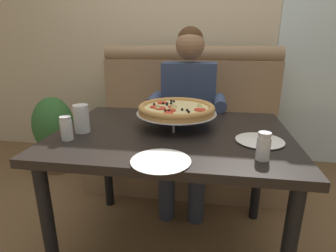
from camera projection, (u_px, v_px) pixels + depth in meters
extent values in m
plane|color=brown|center=(172.00, 246.00, 1.61)|extent=(16.00, 16.00, 0.00)
cube|color=beige|center=(194.00, 15.00, 2.57)|extent=(6.00, 0.12, 2.80)
cube|color=#937556|center=(185.00, 158.00, 2.27)|extent=(1.57, 0.60, 0.46)
cube|color=#937556|center=(190.00, 95.00, 2.50)|extent=(1.57, 0.18, 0.65)
cylinder|color=#937556|center=(191.00, 54.00, 2.38)|extent=(1.57, 0.14, 0.14)
cube|color=black|center=(172.00, 135.00, 1.39)|extent=(1.18, 0.87, 0.04)
cylinder|color=black|center=(49.00, 230.00, 1.24)|extent=(0.06, 0.06, 0.69)
cylinder|color=black|center=(107.00, 162.00, 1.93)|extent=(0.06, 0.06, 0.69)
cylinder|color=black|center=(258.00, 172.00, 1.77)|extent=(0.06, 0.06, 0.69)
cube|color=#2D3342|center=(186.00, 134.00, 1.94)|extent=(0.34, 0.40, 0.15)
cylinder|color=#2D3342|center=(167.00, 188.00, 1.81)|extent=(0.11, 0.11, 0.46)
cylinder|color=#2D3342|center=(196.00, 190.00, 1.78)|extent=(0.11, 0.11, 0.46)
cube|color=#38476B|center=(189.00, 99.00, 2.08)|extent=(0.40, 0.22, 0.56)
cylinder|color=#38476B|center=(154.00, 100.00, 1.90)|extent=(0.08, 0.28, 0.08)
cylinder|color=#38476B|center=(220.00, 103.00, 1.83)|extent=(0.08, 0.28, 0.08)
sphere|color=#997051|center=(190.00, 45.00, 1.94)|extent=(0.21, 0.21, 0.21)
sphere|color=#472D19|center=(190.00, 40.00, 1.94)|extent=(0.19, 0.19, 0.19)
cylinder|color=silver|center=(174.00, 126.00, 1.36)|extent=(0.01, 0.01, 0.07)
cylinder|color=silver|center=(161.00, 116.00, 1.53)|extent=(0.01, 0.01, 0.07)
cylinder|color=silver|center=(195.00, 117.00, 1.50)|extent=(0.01, 0.01, 0.07)
torus|color=silver|center=(176.00, 114.00, 1.45)|extent=(0.24, 0.24, 0.01)
cylinder|color=silver|center=(176.00, 113.00, 1.45)|extent=(0.43, 0.43, 0.00)
cylinder|color=tan|center=(176.00, 111.00, 1.45)|extent=(0.41, 0.41, 0.02)
torus|color=tan|center=(176.00, 107.00, 1.44)|extent=(0.41, 0.41, 0.03)
cylinder|color=beige|center=(176.00, 108.00, 1.44)|extent=(0.35, 0.35, 0.01)
cylinder|color=red|center=(160.00, 108.00, 1.41)|extent=(0.06, 0.06, 0.01)
cylinder|color=red|center=(171.00, 110.00, 1.37)|extent=(0.05, 0.05, 0.01)
cylinder|color=red|center=(168.00, 113.00, 1.32)|extent=(0.05, 0.05, 0.01)
cylinder|color=red|center=(162.00, 103.00, 1.54)|extent=(0.05, 0.05, 0.01)
cylinder|color=red|center=(200.00, 110.00, 1.38)|extent=(0.06, 0.06, 0.01)
cylinder|color=red|center=(155.00, 107.00, 1.44)|extent=(0.05, 0.05, 0.01)
cylinder|color=red|center=(172.00, 107.00, 1.44)|extent=(0.05, 0.05, 0.01)
sphere|color=black|center=(171.00, 101.00, 1.57)|extent=(0.01, 0.01, 0.01)
sphere|color=black|center=(163.00, 103.00, 1.51)|extent=(0.01, 0.01, 0.01)
sphere|color=black|center=(169.00, 111.00, 1.35)|extent=(0.01, 0.01, 0.01)
sphere|color=black|center=(187.00, 110.00, 1.37)|extent=(0.01, 0.01, 0.01)
sphere|color=black|center=(171.00, 103.00, 1.51)|extent=(0.01, 0.01, 0.01)
sphere|color=black|center=(167.00, 103.00, 1.51)|extent=(0.01, 0.01, 0.01)
sphere|color=black|center=(174.00, 101.00, 1.56)|extent=(0.01, 0.01, 0.01)
sphere|color=black|center=(165.00, 110.00, 1.36)|extent=(0.01, 0.01, 0.01)
sphere|color=black|center=(182.00, 109.00, 1.38)|extent=(0.01, 0.01, 0.01)
sphere|color=black|center=(189.00, 112.00, 1.33)|extent=(0.01, 0.01, 0.01)
sphere|color=black|center=(154.00, 104.00, 1.49)|extent=(0.01, 0.01, 0.01)
sphere|color=black|center=(167.00, 105.00, 1.48)|extent=(0.01, 0.01, 0.01)
cone|color=#CCC675|center=(199.00, 104.00, 1.46)|extent=(0.04, 0.04, 0.02)
cone|color=#CCC675|center=(174.00, 106.00, 1.43)|extent=(0.04, 0.04, 0.02)
cone|color=#CCC675|center=(158.00, 107.00, 1.41)|extent=(0.04, 0.04, 0.02)
cone|color=#CCC675|center=(172.00, 107.00, 1.40)|extent=(0.04, 0.04, 0.02)
cylinder|color=white|center=(263.00, 148.00, 1.05)|extent=(0.05, 0.05, 0.09)
cylinder|color=silver|center=(263.00, 152.00, 1.06)|extent=(0.05, 0.05, 0.06)
cylinder|color=silver|center=(265.00, 135.00, 1.03)|extent=(0.05, 0.05, 0.02)
cylinder|color=white|center=(67.00, 130.00, 1.26)|extent=(0.06, 0.06, 0.09)
cylinder|color=#A82D19|center=(67.00, 134.00, 1.26)|extent=(0.05, 0.05, 0.06)
cylinder|color=silver|center=(65.00, 119.00, 1.24)|extent=(0.05, 0.05, 0.02)
cylinder|color=white|center=(161.00, 161.00, 1.04)|extent=(0.17, 0.17, 0.01)
cone|color=white|center=(161.00, 159.00, 1.04)|extent=(0.24, 0.24, 0.01)
cylinder|color=white|center=(260.00, 141.00, 1.25)|extent=(0.16, 0.16, 0.01)
cone|color=white|center=(260.00, 139.00, 1.25)|extent=(0.22, 0.22, 0.01)
cylinder|color=silver|center=(82.00, 119.00, 1.36)|extent=(0.08, 0.08, 0.14)
cylinder|color=#4C2814|center=(82.00, 124.00, 1.37)|extent=(0.07, 0.07, 0.09)
cylinder|color=black|center=(293.00, 114.00, 3.64)|extent=(0.02, 0.02, 0.44)
cylinder|color=black|center=(280.00, 116.00, 3.52)|extent=(0.02, 0.02, 0.44)
cylinder|color=black|center=(311.00, 119.00, 3.42)|extent=(0.02, 0.02, 0.44)
cylinder|color=black|center=(297.00, 121.00, 3.30)|extent=(0.02, 0.02, 0.44)
cylinder|color=black|center=(298.00, 100.00, 3.40)|extent=(0.40, 0.40, 0.02)
cube|color=black|center=(312.00, 86.00, 3.20)|extent=(0.27, 0.21, 0.42)
cylinder|color=brown|center=(58.00, 159.00, 2.53)|extent=(0.24, 0.24, 0.22)
ellipsoid|color=#336B33|center=(54.00, 126.00, 2.43)|extent=(0.36, 0.36, 0.52)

